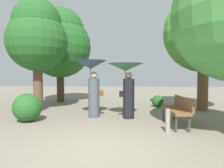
# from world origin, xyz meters

# --- Properties ---
(ground_plane) EXTENTS (40.00, 40.00, 0.00)m
(ground_plane) POSITION_xyz_m (0.00, 0.00, 0.00)
(ground_plane) COLOR gray
(person_left) EXTENTS (1.12, 1.12, 1.97)m
(person_left) POSITION_xyz_m (-0.67, 2.94, 1.42)
(person_left) COLOR #474C56
(person_left) RESTS_ON ground
(person_right) EXTENTS (1.20, 1.20, 1.86)m
(person_right) POSITION_xyz_m (0.53, 2.81, 1.37)
(person_right) COLOR black
(person_right) RESTS_ON ground
(park_bench) EXTENTS (0.57, 1.53, 0.83)m
(park_bench) POSITION_xyz_m (2.00, 1.88, 0.51)
(park_bench) COLOR #38383D
(park_bench) RESTS_ON ground
(tree_near_left) EXTENTS (2.41, 2.41, 4.52)m
(tree_near_left) POSITION_xyz_m (-3.05, 4.06, 3.04)
(tree_near_left) COLOR brown
(tree_near_left) RESTS_ON ground
(tree_mid_left) EXTENTS (3.28, 3.28, 5.03)m
(tree_mid_left) POSITION_xyz_m (-2.96, 6.76, 3.18)
(tree_mid_left) COLOR #42301E
(tree_mid_left) RESTS_ON ground
(tree_mid_right) EXTENTS (3.23, 3.23, 5.32)m
(tree_mid_right) POSITION_xyz_m (3.66, 4.47, 3.45)
(tree_mid_right) COLOR brown
(tree_mid_right) RESTS_ON ground
(bush_path_left) EXTENTS (0.53, 0.53, 0.53)m
(bush_path_left) POSITION_xyz_m (1.97, 5.29, 0.26)
(bush_path_left) COLOR #235B23
(bush_path_left) RESTS_ON ground
(bush_path_right) EXTENTS (0.89, 0.89, 0.89)m
(bush_path_right) POSITION_xyz_m (-2.60, 2.14, 0.45)
(bush_path_right) COLOR #235B23
(bush_path_right) RESTS_ON ground
(path_marker_post) EXTENTS (0.12, 0.12, 0.61)m
(path_marker_post) POSITION_xyz_m (1.56, 1.15, 0.30)
(path_marker_post) COLOR gray
(path_marker_post) RESTS_ON ground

